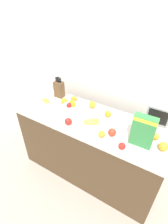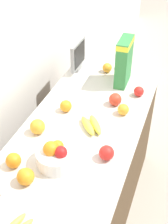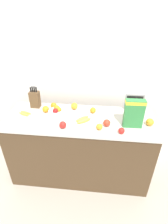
# 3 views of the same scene
# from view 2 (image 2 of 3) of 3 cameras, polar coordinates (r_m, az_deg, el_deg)

# --- Properties ---
(counter) EXTENTS (1.81, 0.67, 0.93)m
(counter) POSITION_cam_2_polar(r_m,az_deg,el_deg) (2.13, -0.76, -13.07)
(counter) COLOR #4C3823
(counter) RESTS_ON ground_plane
(small_monitor) EXTENTS (0.23, 0.03, 0.23)m
(small_monitor) POSITION_cam_2_polar(r_m,az_deg,el_deg) (2.33, -1.08, 10.33)
(small_monitor) COLOR gray
(small_monitor) RESTS_ON counter
(cereal_box) EXTENTS (0.21, 0.09, 0.33)m
(cereal_box) POSITION_cam_2_polar(r_m,az_deg,el_deg) (2.16, 7.33, 9.42)
(cereal_box) COLOR #338442
(cereal_box) RESTS_ON counter
(fruit_bowl) EXTENTS (0.21, 0.21, 0.14)m
(fruit_bowl) POSITION_cam_2_polar(r_m,az_deg,el_deg) (1.59, -5.06, -7.90)
(fruit_bowl) COLOR silver
(fruit_bowl) RESTS_ON counter
(banana_bunch_left) EXTENTS (0.19, 0.18, 0.04)m
(banana_bunch_left) POSITION_cam_2_polar(r_m,az_deg,el_deg) (1.81, 1.39, -2.40)
(banana_bunch_left) COLOR yellow
(banana_bunch_left) RESTS_ON counter
(apple_middle) EXTENTS (0.07, 0.07, 0.07)m
(apple_middle) POSITION_cam_2_polar(r_m,az_deg,el_deg) (2.10, 9.99, 3.72)
(apple_middle) COLOR red
(apple_middle) RESTS_ON counter
(apple_front) EXTENTS (0.08, 0.08, 0.08)m
(apple_front) POSITION_cam_2_polar(r_m,az_deg,el_deg) (1.62, 4.14, -7.47)
(apple_front) COLOR red
(apple_front) RESTS_ON counter
(apple_near_bananas) EXTENTS (0.08, 0.08, 0.08)m
(apple_near_bananas) POSITION_cam_2_polar(r_m,az_deg,el_deg) (1.99, 5.73, 2.31)
(apple_near_bananas) COLOR red
(apple_near_bananas) RESTS_ON counter
(orange_mid_right) EXTENTS (0.08, 0.08, 0.08)m
(orange_mid_right) POSITION_cam_2_polar(r_m,az_deg,el_deg) (1.52, -10.63, -11.53)
(orange_mid_right) COLOR orange
(orange_mid_right) RESTS_ON counter
(orange_by_cereal) EXTENTS (0.07, 0.07, 0.07)m
(orange_by_cereal) POSITION_cam_2_polar(r_m,az_deg,el_deg) (1.93, -3.34, 1.10)
(orange_by_cereal) COLOR orange
(orange_by_cereal) RESTS_ON counter
(orange_near_bowl) EXTENTS (0.09, 0.09, 0.09)m
(orange_near_bowl) POSITION_cam_2_polar(r_m,az_deg,el_deg) (2.41, 7.41, 8.77)
(orange_near_bowl) COLOR orange
(orange_near_bowl) RESTS_ON counter
(orange_front_right) EXTENTS (0.07, 0.07, 0.07)m
(orange_front_right) POSITION_cam_2_polar(r_m,az_deg,el_deg) (1.92, 7.19, 0.46)
(orange_front_right) COLOR orange
(orange_front_right) RESTS_ON counter
(orange_back_center) EXTENTS (0.08, 0.08, 0.08)m
(orange_back_center) POSITION_cam_2_polar(r_m,az_deg,el_deg) (1.61, -12.78, -8.64)
(orange_back_center) COLOR orange
(orange_back_center) RESTS_ON counter
(orange_mid_left) EXTENTS (0.07, 0.07, 0.07)m
(orange_mid_left) POSITION_cam_2_polar(r_m,az_deg,el_deg) (2.35, 4.26, 8.08)
(orange_mid_left) COLOR orange
(orange_mid_left) RESTS_ON counter
(orange_front_left) EXTENTS (0.09, 0.09, 0.09)m
(orange_front_left) POSITION_cam_2_polar(r_m,az_deg,el_deg) (1.78, -8.49, -2.67)
(orange_front_left) COLOR orange
(orange_front_left) RESTS_ON counter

